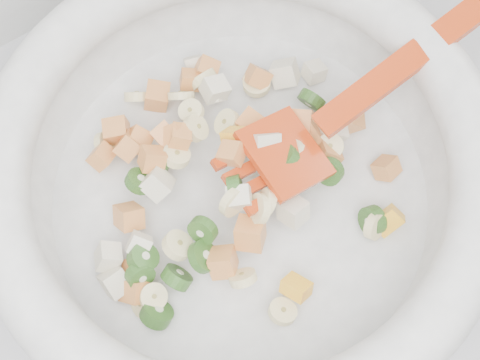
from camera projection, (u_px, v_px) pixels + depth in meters
counter at (326, 250)px, 1.07m from camera, size 2.00×0.60×0.90m
mixing_bowl at (240, 172)px, 0.56m from camera, size 0.51×0.43×0.14m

